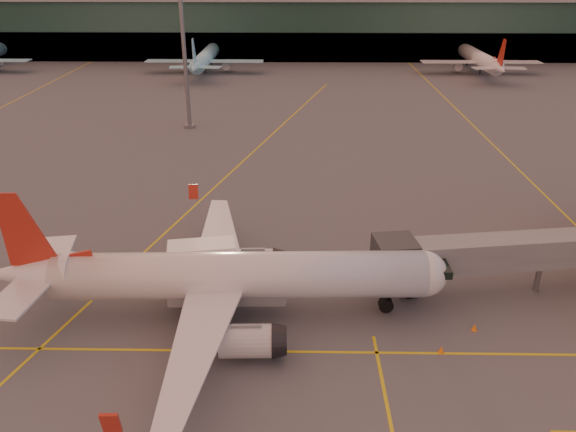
{
  "coord_description": "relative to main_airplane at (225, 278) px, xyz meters",
  "views": [
    {
      "loc": [
        -1.1,
        -29.23,
        27.24
      ],
      "look_at": [
        -1.97,
        18.7,
        5.0
      ],
      "focal_mm": 35.0,
      "sensor_mm": 36.0,
      "label": 1
    }
  ],
  "objects": [
    {
      "name": "ground",
      "position": [
        6.9,
        -9.74,
        -3.62
      ],
      "size": [
        600.0,
        600.0,
        0.0
      ],
      "primitive_type": "plane",
      "color": "#4C4F54",
      "rests_on": "ground"
    },
    {
      "name": "taxi_markings",
      "position": [
        -0.42,
        34.75,
        -3.62
      ],
      "size": [
        100.12,
        173.0,
        0.01
      ],
      "color": "yellow",
      "rests_on": "ground"
    },
    {
      "name": "terminal",
      "position": [
        6.9,
        132.05,
        5.14
      ],
      "size": [
        400.0,
        20.0,
        17.6
      ],
      "color": "#19382D",
      "rests_on": "ground"
    },
    {
      "name": "mast_west_near",
      "position": [
        -13.1,
        56.26,
        11.24
      ],
      "size": [
        2.4,
        2.4,
        25.6
      ],
      "color": "slate",
      "rests_on": "ground"
    },
    {
      "name": "distant_aircraft_row",
      "position": [
        -14.1,
        108.26,
        -3.62
      ],
      "size": [
        290.0,
        34.0,
        13.0
      ],
      "color": "#96E2FC",
      "rests_on": "ground"
    },
    {
      "name": "main_airplane",
      "position": [
        0.0,
        0.0,
        0.0
      ],
      "size": [
        36.89,
        33.19,
        11.14
      ],
      "rotation": [
        0.0,
        0.0,
        0.04
      ],
      "color": "white",
      "rests_on": "ground"
    },
    {
      "name": "jet_bridge",
      "position": [
        28.68,
        4.63,
        0.26
      ],
      "size": [
        30.91,
        7.39,
        5.62
      ],
      "color": "slate",
      "rests_on": "ground"
    },
    {
      "name": "catering_truck",
      "position": [
        -2.48,
        4.11,
        -1.06
      ],
      "size": [
        6.16,
        3.47,
        4.51
      ],
      "rotation": [
        0.0,
        0.0,
        0.17
      ],
      "color": "red",
      "rests_on": "ground"
    },
    {
      "name": "cone_nose",
      "position": [
        20.07,
        -1.77,
        -3.34
      ],
      "size": [
        0.45,
        0.45,
        0.58
      ],
      "color": "orange",
      "rests_on": "ground"
    },
    {
      "name": "cone_fwd",
      "position": [
        16.75,
        -4.64,
        -3.34
      ],
      "size": [
        0.45,
        0.45,
        0.58
      ],
      "color": "orange",
      "rests_on": "ground"
    }
  ]
}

